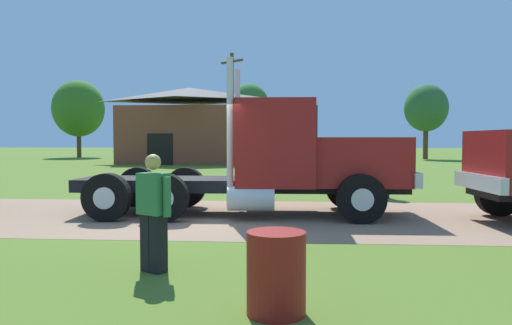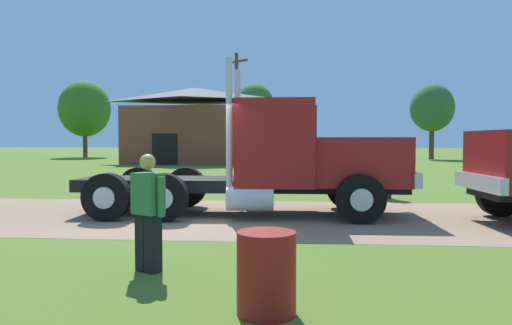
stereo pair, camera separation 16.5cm
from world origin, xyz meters
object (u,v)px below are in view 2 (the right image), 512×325
Objects in this scene: shed_building at (194,127)px; utility_pole_far at (237,106)px; visitor_standing_near at (148,210)px; steel_barrel at (266,273)px; truck_foreground_white at (284,161)px; visitor_far_side at (385,171)px.

shed_building is 1.28× the size of utility_pole_far.
visitor_standing_near reaches higher than steel_barrel.
visitor_standing_near is 28.54m from utility_pole_far.
shed_building is 4.06m from utility_pole_far.
utility_pole_far is (-4.10, 23.16, 2.96)m from truck_foreground_white.
utility_pole_far is at bearing 100.04° from truck_foreground_white.
steel_barrel is at bearing -89.69° from truck_foreground_white.
visitor_far_side is at bearing -63.87° from shed_building.
utility_pole_far is (3.43, -1.58, 1.48)m from shed_building.
visitor_far_side is at bearing -70.42° from utility_pole_far.
visitor_far_side is (4.54, 8.52, 0.01)m from visitor_standing_near.
shed_building is at bearing 101.21° from visitor_standing_near.
truck_foreground_white reaches higher than visitor_standing_near.
shed_building is (-7.53, 24.74, 1.48)m from truck_foreground_white.
utility_pole_far is (-4.13, 29.67, 3.79)m from steel_barrel.
truck_foreground_white is 5.34m from visitor_standing_near.
visitor_far_side is 21.19m from utility_pole_far.
visitor_standing_near is 2.23m from steel_barrel.
truck_foreground_white is 4.53m from visitor_far_side.
shed_building is at bearing 116.13° from visitor_far_side.
steel_barrel is 32.24m from shed_building.
truck_foreground_white is at bearing 72.24° from visitor_standing_near.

